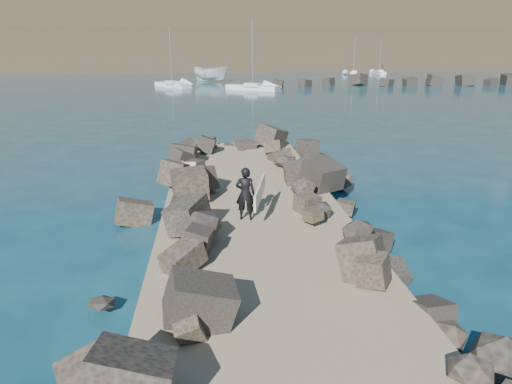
{
  "coord_description": "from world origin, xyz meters",
  "views": [
    {
      "loc": [
        -1.3,
        -14.4,
        5.84
      ],
      "look_at": [
        0.0,
        -1.0,
        1.5
      ],
      "focal_mm": 32.0,
      "sensor_mm": 36.0,
      "label": 1
    }
  ],
  "objects_px": {
    "sailboat_d": "(353,74)",
    "boat_imported": "(211,74)",
    "surfer_with_board": "(247,193)",
    "surfboard_resting": "(186,179)"
  },
  "relations": [
    {
      "from": "sailboat_d",
      "to": "boat_imported",
      "type": "bearing_deg",
      "value": -153.95
    },
    {
      "from": "surfer_with_board",
      "to": "sailboat_d",
      "type": "relative_size",
      "value": 0.27
    },
    {
      "from": "boat_imported",
      "to": "sailboat_d",
      "type": "distance_m",
      "value": 32.32
    },
    {
      "from": "surfboard_resting",
      "to": "sailboat_d",
      "type": "relative_size",
      "value": 0.31
    },
    {
      "from": "surfboard_resting",
      "to": "sailboat_d",
      "type": "distance_m",
      "value": 82.58
    },
    {
      "from": "surfboard_resting",
      "to": "sailboat_d",
      "type": "bearing_deg",
      "value": 72.72
    },
    {
      "from": "surfboard_resting",
      "to": "surfer_with_board",
      "type": "relative_size",
      "value": 1.12
    },
    {
      "from": "surfer_with_board",
      "to": "sailboat_d",
      "type": "height_order",
      "value": "sailboat_d"
    },
    {
      "from": "surfboard_resting",
      "to": "surfer_with_board",
      "type": "bearing_deg",
      "value": -52.95
    },
    {
      "from": "boat_imported",
      "to": "surfboard_resting",
      "type": "bearing_deg",
      "value": -145.25
    }
  ]
}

